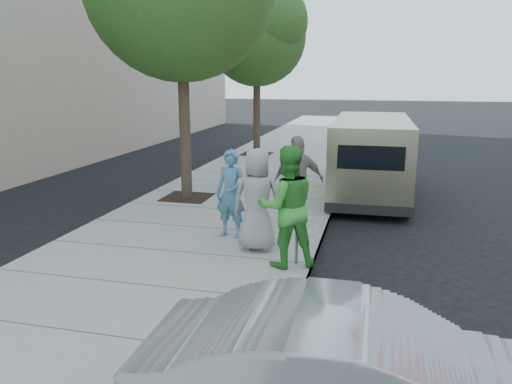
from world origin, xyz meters
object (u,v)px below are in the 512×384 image
tree_far (258,32)px  person_green_shirt (287,207)px  person_officer (231,194)px  van (371,156)px  person_gray_shirt (257,200)px  parking_meter (297,211)px  person_striped_polo (298,182)px

tree_far → person_green_shirt: size_ratio=3.21×
person_officer → person_green_shirt: bearing=-35.0°
van → person_gray_shirt: (-1.86, -5.37, -0.04)m
parking_meter → person_green_shirt: person_green_shirt is taller
van → person_officer: size_ratio=3.35×
van → person_gray_shirt: van is taller
parking_meter → van: 6.03m
parking_meter → person_gray_shirt: (-0.81, 0.57, 0.01)m
person_green_shirt → person_gray_shirt: bearing=-67.7°
person_green_shirt → person_striped_polo: bearing=-108.8°
parking_meter → person_gray_shirt: 0.99m
person_green_shirt → parking_meter: bearing=-177.6°
parking_meter → person_striped_polo: person_striped_polo is taller
tree_far → person_officer: 11.30m
person_green_shirt → person_striped_polo: person_green_shirt is taller
tree_far → person_gray_shirt: (2.69, -11.03, -3.80)m
person_green_shirt → person_striped_polo: (-0.18, 2.21, -0.05)m
tree_far → person_gray_shirt: tree_far is taller
person_green_shirt → person_gray_shirt: (-0.66, 0.64, -0.08)m
tree_far → parking_meter: tree_far is taller
parking_meter → person_officer: (-1.49, 1.17, -0.06)m
tree_far → person_green_shirt: bearing=-74.0°
tree_far → person_striped_polo: bearing=-71.5°
parking_meter → van: van is taller
person_officer → person_green_shirt: (1.33, -1.25, 0.15)m
person_officer → van: bearing=70.1°
person_officer → parking_meter: bearing=-30.1°
person_striped_polo → person_officer: bearing=9.4°
parking_meter → tree_far: bearing=91.4°
tree_far → person_officer: (2.01, -10.42, -3.87)m
person_gray_shirt → parking_meter: bearing=143.7°
van → person_officer: bearing=-119.0°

